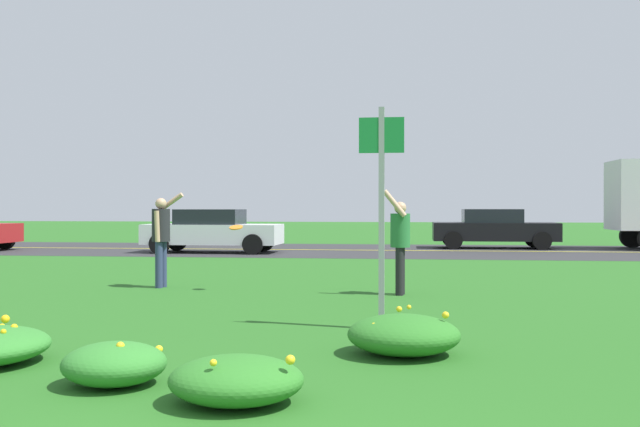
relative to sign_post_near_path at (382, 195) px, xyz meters
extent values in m
plane|color=#26601E|center=(-0.74, 5.03, -1.67)|extent=(120.00, 120.00, 0.00)
cube|color=#2D2D30|center=(-0.74, 16.37, -1.66)|extent=(120.00, 8.32, 0.01)
cube|color=yellow|center=(-0.74, 16.37, -1.66)|extent=(120.00, 0.16, 0.00)
ellipsoid|color=#2D7526|center=(0.29, -1.52, -1.46)|extent=(1.17, 1.11, 0.41)
sphere|color=yellow|center=(0.34, -1.08, -1.24)|extent=(0.05, 0.05, 0.05)
sphere|color=yellow|center=(0.00, -1.75, -1.35)|extent=(0.08, 0.08, 0.08)
sphere|color=yellow|center=(0.12, -1.32, -1.34)|extent=(0.07, 0.07, 0.07)
sphere|color=yellow|center=(0.72, -1.52, -1.25)|extent=(0.07, 0.07, 0.07)
sphere|color=yellow|center=(0.24, -1.23, -1.24)|extent=(0.06, 0.06, 0.06)
ellipsoid|color=#2D7526|center=(-0.97, -3.54, -1.49)|extent=(1.06, 0.96, 0.37)
sphere|color=yellow|center=(-0.70, -3.44, -1.39)|extent=(0.09, 0.09, 0.09)
sphere|color=yellow|center=(-1.07, -3.84, -1.29)|extent=(0.05, 0.05, 0.05)
sphere|color=yellow|center=(-0.52, -3.68, -1.29)|extent=(0.08, 0.08, 0.08)
sphere|color=yellow|center=(-3.78, -2.11, -1.37)|extent=(0.06, 0.06, 0.06)
sphere|color=yellow|center=(-3.33, -2.42, -1.40)|extent=(0.07, 0.07, 0.07)
sphere|color=yellow|center=(-3.54, -2.29, -1.34)|extent=(0.07, 0.07, 0.07)
sphere|color=yellow|center=(-3.47, -2.60, -1.33)|extent=(0.05, 0.05, 0.05)
sphere|color=yellow|center=(-3.83, -1.96, -1.31)|extent=(0.09, 0.09, 0.09)
sphere|color=yellow|center=(-3.56, -2.17, -1.39)|extent=(0.07, 0.07, 0.07)
ellipsoid|color=#337F2D|center=(-2.15, -3.11, -1.48)|extent=(0.89, 0.85, 0.37)
sphere|color=yellow|center=(-1.84, -2.86, -1.40)|extent=(0.07, 0.07, 0.07)
sphere|color=yellow|center=(-2.20, -3.27, -1.42)|extent=(0.05, 0.05, 0.05)
sphere|color=yellow|center=(-2.11, -3.26, -1.38)|extent=(0.06, 0.06, 0.06)
sphere|color=yellow|center=(-2.06, -3.20, -1.31)|extent=(0.07, 0.07, 0.07)
sphere|color=yellow|center=(-2.38, -3.12, -1.43)|extent=(0.06, 0.06, 0.06)
sphere|color=yellow|center=(-2.42, -2.93, -1.45)|extent=(0.06, 0.06, 0.06)
sphere|color=yellow|center=(-1.94, -3.18, -1.44)|extent=(0.07, 0.07, 0.07)
cube|color=#93969B|center=(0.00, 0.01, -0.29)|extent=(0.07, 0.10, 2.76)
cube|color=#197F38|center=(0.00, -0.02, 0.75)|extent=(0.56, 0.03, 0.44)
cylinder|color=#232328|center=(-4.34, 4.16, -0.49)|extent=(0.34, 0.34, 0.62)
sphere|color=tan|center=(-4.34, 4.16, -0.08)|extent=(0.21, 0.21, 0.21)
cylinder|color=navy|center=(-4.33, 4.25, -1.23)|extent=(0.14, 0.14, 0.87)
cylinder|color=navy|center=(-4.35, 4.08, -1.23)|extent=(0.14, 0.14, 0.87)
cylinder|color=tan|center=(-4.22, 4.34, -0.06)|extent=(0.54, 0.16, 0.39)
cylinder|color=tan|center=(-4.35, 3.96, -0.50)|extent=(0.12, 0.10, 0.58)
cylinder|color=#287038|center=(0.17, 3.59, -0.55)|extent=(0.34, 0.34, 0.59)
sphere|color=tan|center=(0.17, 3.59, -0.16)|extent=(0.21, 0.21, 0.21)
cylinder|color=black|center=(0.16, 3.50, -1.25)|extent=(0.14, 0.14, 0.83)
cylinder|color=black|center=(0.18, 3.67, -1.25)|extent=(0.14, 0.14, 0.83)
cylinder|color=tan|center=(0.08, 3.40, -0.08)|extent=(0.43, 0.14, 0.48)
cylinder|color=tan|center=(0.18, 3.79, -0.57)|extent=(0.12, 0.10, 0.55)
cylinder|color=orange|center=(-2.79, 3.78, -0.51)|extent=(0.25, 0.24, 0.09)
torus|color=orange|center=(-2.79, 3.78, -0.52)|extent=(0.25, 0.24, 0.09)
cylinder|color=black|center=(-14.21, 15.39, -1.34)|extent=(0.66, 0.22, 0.66)
cube|color=silver|center=(-6.23, 14.50, -1.05)|extent=(4.50, 1.82, 0.66)
cube|color=black|center=(-6.33, 14.50, -0.48)|extent=(2.10, 1.64, 0.52)
cylinder|color=black|center=(-4.68, 15.39, -1.34)|extent=(0.66, 0.22, 0.66)
cylinder|color=black|center=(-4.68, 13.61, -1.34)|extent=(0.66, 0.22, 0.66)
cylinder|color=black|center=(-7.78, 15.39, -1.34)|extent=(0.66, 0.22, 0.66)
cylinder|color=black|center=(-7.78, 13.61, -1.34)|extent=(0.66, 0.22, 0.66)
cube|color=black|center=(3.40, 18.24, -1.05)|extent=(4.50, 1.82, 0.66)
cube|color=black|center=(3.30, 18.24, -0.48)|extent=(2.10, 1.64, 0.52)
cylinder|color=black|center=(4.95, 19.13, -1.34)|extent=(0.66, 0.22, 0.66)
cylinder|color=black|center=(4.95, 17.35, -1.34)|extent=(0.66, 0.22, 0.66)
cylinder|color=black|center=(1.85, 19.13, -1.34)|extent=(0.66, 0.22, 0.66)
cylinder|color=black|center=(1.85, 17.35, -1.34)|extent=(0.66, 0.22, 0.66)
cylinder|color=black|center=(8.57, 19.34, -1.23)|extent=(0.88, 0.26, 0.88)
camera|label=1|loc=(0.38, -8.99, -0.15)|focal=40.52mm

